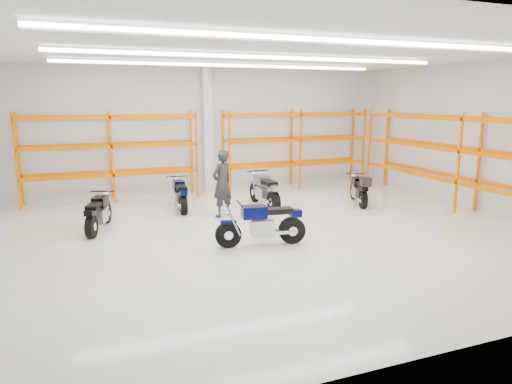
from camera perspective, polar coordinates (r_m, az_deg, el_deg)
name	(u,v)px	position (r m, az deg, el deg)	size (l,w,h in m)	color
ground	(269,234)	(11.71, 1.59, -5.26)	(14.00, 14.00, 0.00)	silver
room_shell	(269,103)	(11.23, 1.63, 11.02)	(14.02, 12.02, 4.51)	silver
motorcycle_main	(265,225)	(10.70, 1.12, -4.11)	(2.16, 0.76, 1.06)	black
motorcycle_back_a	(98,214)	(12.53, -19.14, -2.64)	(0.88, 1.90, 0.96)	black
motorcycle_back_b	(180,195)	(14.31, -9.47, -0.41)	(0.66, 2.00, 0.98)	black
motorcycle_back_c	(265,191)	(14.40, 1.12, 0.07)	(0.74, 2.25, 1.10)	black
motorcycle_back_d	(360,190)	(15.16, 12.82, 0.25)	(0.95, 1.93, 1.02)	black
standing_man	(222,183)	(13.25, -4.24, 1.07)	(0.72, 0.47, 1.96)	black
structural_column	(207,131)	(16.77, -6.09, 7.61)	(0.32, 0.32, 4.50)	white
pallet_racking_back_left	(111,148)	(15.93, -17.67, 5.25)	(5.67, 0.87, 3.00)	#FF5700
pallet_racking_back_right	(296,141)	(17.68, 5.00, 6.32)	(5.67, 0.87, 3.00)	#FF5700
pallet_racking_side	(470,153)	(15.04, 25.16, 4.46)	(0.87, 9.07, 3.00)	#FF5700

